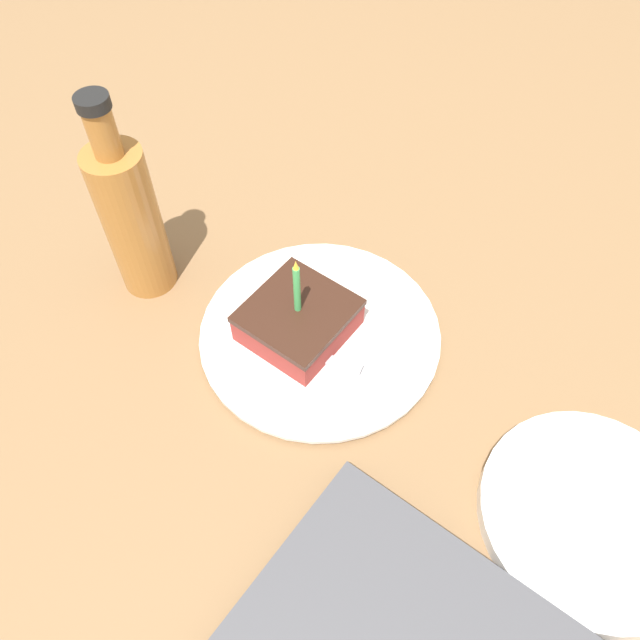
# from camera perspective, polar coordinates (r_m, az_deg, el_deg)

# --- Properties ---
(ground_plane) EXTENTS (2.40, 2.40, 0.04)m
(ground_plane) POSITION_cam_1_polar(r_m,az_deg,el_deg) (0.70, 0.93, -4.30)
(ground_plane) COLOR olive
(ground_plane) RESTS_ON ground
(plate) EXTENTS (0.27, 0.27, 0.01)m
(plate) POSITION_cam_1_polar(r_m,az_deg,el_deg) (0.69, 0.00, -1.26)
(plate) COLOR white
(plate) RESTS_ON ground_plane
(cake_slice) EXTENTS (0.10, 0.11, 0.11)m
(cake_slice) POSITION_cam_1_polar(r_m,az_deg,el_deg) (0.67, -1.93, 0.11)
(cake_slice) COLOR #99332D
(cake_slice) RESTS_ON plate
(fork) EXTENTS (0.17, 0.06, 0.00)m
(fork) POSITION_cam_1_polar(r_m,az_deg,el_deg) (0.66, 1.63, -3.98)
(fork) COLOR #B2B2B7
(fork) RESTS_ON plate
(bottle) EXTENTS (0.06, 0.06, 0.25)m
(bottle) POSITION_cam_1_polar(r_m,az_deg,el_deg) (0.71, -16.89, 8.96)
(bottle) COLOR #B27233
(bottle) RESTS_ON ground_plane
(side_plate) EXTENTS (0.21, 0.21, 0.02)m
(side_plate) POSITION_cam_1_polar(r_m,az_deg,el_deg) (0.65, 23.53, -16.15)
(side_plate) COLOR white
(side_plate) RESTS_ON ground_plane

